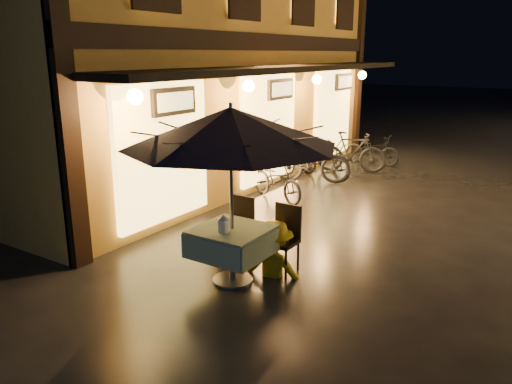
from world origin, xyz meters
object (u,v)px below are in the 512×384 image
Objects in this scene: table_lantern at (224,222)px; bicycle_0 at (277,180)px; patio_umbrella at (231,127)px; person_orange at (231,220)px; person_yellow at (274,222)px; cafe_table at (232,242)px.

bicycle_0 is (-1.54, 3.99, -0.49)m from table_lantern.
table_lantern is 4.31m from bicycle_0.
person_orange is (-0.37, 0.51, -1.46)m from patio_umbrella.
person_yellow is (0.72, 0.03, 0.08)m from person_orange.
person_yellow is at bearing 57.35° from cafe_table.
person_yellow is at bearing 57.35° from patio_umbrella.
patio_umbrella is 1.24m from table_lantern.
bicycle_0 is at bearing 111.95° from cafe_table.
person_orange is (-0.37, 0.69, -0.23)m from table_lantern.
table_lantern is (0.00, -0.18, 0.33)m from cafe_table.
person_orange reaches higher than bicycle_0.
cafe_table is at bearing 44.05° from person_yellow.
table_lantern is 0.15× the size of bicycle_0.
person_yellow is (0.34, 0.54, -1.38)m from patio_umbrella.
bicycle_0 is (-1.54, 3.81, -0.16)m from cafe_table.
person_orange is at bearing 126.20° from cafe_table.
patio_umbrella is 1.74× the size of bicycle_0.
patio_umbrella is at bearing 90.00° from table_lantern.
person_yellow reaches higher than cafe_table.
patio_umbrella is (0.00, 0.00, 1.56)m from cafe_table.
cafe_table is 0.35× the size of patio_umbrella.
patio_umbrella reaches higher than cafe_table.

